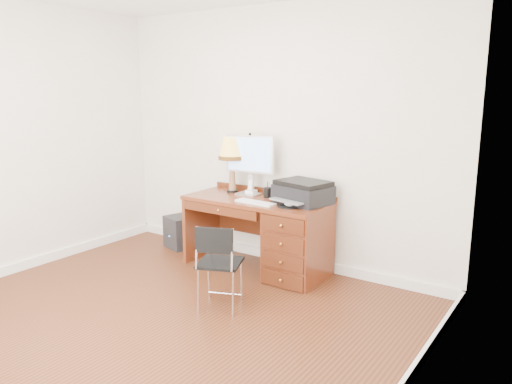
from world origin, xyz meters
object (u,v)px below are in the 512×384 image
Objects in this scene: desk at (284,235)px; printer at (303,192)px; monitor at (250,157)px; phone at (251,188)px; chair at (216,258)px; leg_lamp at (232,152)px; equipment_box at (181,232)px.

desk is 0.48m from printer.
monitor is 0.33m from phone.
monitor is at bearing -90.61° from phone.
leg_lamp is at bearing 97.84° from chair.
monitor is at bearing -171.81° from printer.
phone is (-0.50, 0.16, 0.40)m from desk.
printer is (0.17, 0.08, 0.45)m from desk.
monitor is 0.73m from printer.
printer is at bearing -11.23° from monitor.
leg_lamp is 1.51m from chair.
leg_lamp is at bearing -170.17° from printer.
chair is at bearing -93.35° from desk.
equipment_box is at bearing -178.72° from phone.
monitor reaches higher than leg_lamp.
desk is at bearing -19.70° from phone.
phone is at bearing 6.62° from leg_lamp.
printer is 1.77m from equipment_box.
phone is 1.30m from chair.
chair is at bearing -20.61° from equipment_box.
desk is 1.49m from equipment_box.
phone is at bearing 162.64° from desk.
printer is 0.96m from leg_lamp.
monitor is at bearing 164.66° from desk.
chair is (0.67, -1.14, -0.74)m from leg_lamp.
desk is at bearing 63.82° from chair.
monitor is 1.67× the size of equipment_box.
equipment_box is at bearing -167.67° from printer.
equipment_box is (-0.97, -0.06, -0.62)m from phone.
leg_lamp is at bearing 175.13° from monitor.
phone is (0.23, 0.03, -0.38)m from leg_lamp.
leg_lamp is (-0.23, -0.01, 0.05)m from monitor.
monitor is 1.41m from chair.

